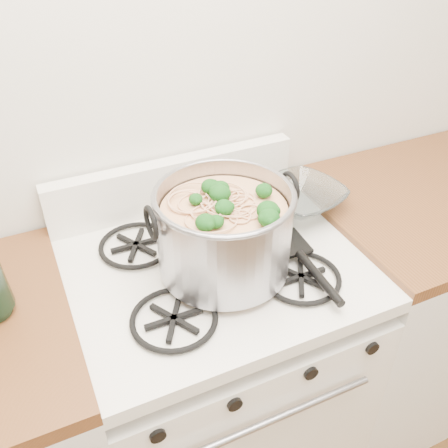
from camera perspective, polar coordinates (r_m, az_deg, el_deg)
gas_range at (r=1.66m, az=-0.77°, el=-16.91°), size 0.76×0.66×0.92m
counter_left at (r=1.60m, az=-18.94°, el=-21.51°), size 0.25×0.65×0.92m
counter_right at (r=2.04m, az=22.52°, el=-6.88°), size 1.00×0.65×0.92m
stock_pot at (r=1.21m, az=-0.00°, el=-0.94°), size 0.37×0.34×0.23m
spatula at (r=1.35m, az=7.46°, el=-1.95°), size 0.30×0.32×0.02m
glass_bowl at (r=1.51m, az=8.74°, el=2.51°), size 0.12×0.12×0.02m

